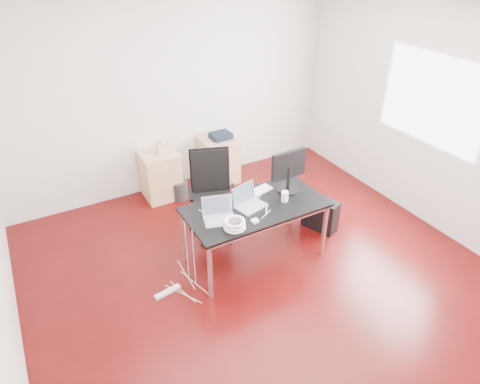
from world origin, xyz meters
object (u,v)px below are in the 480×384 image
filing_cabinet_left (160,175)px  pc_tower (320,214)px  desk (255,210)px  filing_cabinet_right (219,160)px  office_chair (212,190)px

filing_cabinet_left → pc_tower: bearing=-49.2°
desk → pc_tower: (1.05, 0.08, -0.46)m
desk → pc_tower: size_ratio=3.56×
desk → filing_cabinet_left: bearing=104.7°
desk → filing_cabinet_right: (0.46, 1.85, -0.33)m
office_chair → filing_cabinet_left: size_ratio=1.54×
desk → filing_cabinet_right: bearing=76.0°
desk → filing_cabinet_left: size_ratio=2.29×
office_chair → filing_cabinet_right: bearing=78.7°
filing_cabinet_left → filing_cabinet_right: 0.95m
office_chair → filing_cabinet_left: (-0.29, 1.12, -0.26)m
filing_cabinet_right → office_chair: bearing=-120.4°
office_chair → pc_tower: bearing=-8.9°
filing_cabinet_left → pc_tower: 2.35m
filing_cabinet_left → filing_cabinet_right: same height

